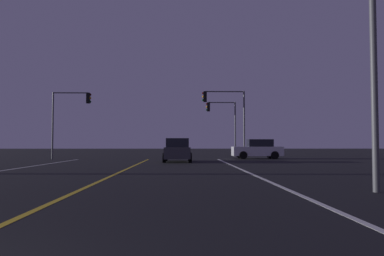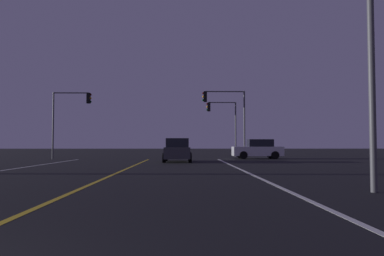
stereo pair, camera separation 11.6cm
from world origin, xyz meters
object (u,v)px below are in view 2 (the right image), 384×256
Objects in this scene: traffic_light_near_left at (71,109)px; traffic_light_far_right at (222,116)px; car_crossing_side at (258,149)px; street_lamp_right_near at (350,17)px; car_ahead_far at (178,150)px; traffic_light_near_right at (225,108)px.

traffic_light_near_left is 1.03× the size of traffic_light_far_right.
car_crossing_side is 6.48m from traffic_light_far_right.
car_crossing_side is 0.75× the size of traffic_light_near_left.
street_lamp_right_near is at bearing 85.13° from car_crossing_side.
car_ahead_far is 1.00× the size of car_crossing_side.
traffic_light_near_right is 1.03× the size of traffic_light_near_left.
traffic_light_far_right is at bearing -22.52° from car_ahead_far.
traffic_light_near_left is at bearing 2.11° from car_crossing_side.
traffic_light_near_right is 5.51m from traffic_light_far_right.
car_crossing_side is 0.58× the size of street_lamp_right_near.
street_lamp_right_near is at bearing -163.72° from car_ahead_far.
car_crossing_side is (6.94, 5.41, 0.00)m from car_ahead_far.
street_lamp_right_near reaches higher than car_crossing_side.
car_crossing_side is at bearing 2.11° from traffic_light_near_left.
traffic_light_near_left is (-13.15, 0.00, -0.13)m from traffic_light_near_right.
car_ahead_far is 0.78× the size of traffic_light_far_right.
street_lamp_right_near is (1.05, -22.00, 0.41)m from traffic_light_near_right.
street_lamp_right_near is at bearing -57.17° from traffic_light_near_left.
traffic_light_near_right is at bearing -87.27° from street_lamp_right_near.
traffic_light_far_right is at bearing -61.46° from car_crossing_side.
street_lamp_right_near reaches higher than traffic_light_near_right.
traffic_light_near_left is at bearing 62.33° from car_ahead_far.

